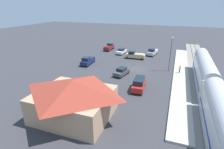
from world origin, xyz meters
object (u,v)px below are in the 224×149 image
Objects in this scene: pickup_navy at (88,61)px; sedan_white at (121,51)px; station_building at (74,98)px; pickup_silver at (152,52)px; pickup_tan at (135,55)px; sedan_charcoal at (122,71)px; suv_red at (139,84)px; pickup_maroon at (109,47)px; light_pole_near_platform at (171,50)px; pedestrian_on_platform at (180,69)px.

sedan_white is at bearing -111.29° from pickup_navy.
pickup_silver is at bearing -98.63° from station_building.
pickup_tan and pickup_navy have the same top height.
sedan_white is (5.24, -3.75, -0.15)m from pickup_tan.
suv_red is at bearing 131.50° from sedan_charcoal.
sedan_charcoal is at bearing 117.65° from pickup_maroon.
sedan_charcoal is at bearing -95.40° from station_building.
light_pole_near_platform is at bearing 143.73° from sedan_white.
pickup_navy is 0.69× the size of light_pole_near_platform.
station_building is 2.23× the size of sedan_charcoal.
pickup_navy is (15.68, -10.04, -0.12)m from suv_red.
pickup_silver is at bearing -133.74° from pickup_navy.
pickup_navy is at bearing -32.62° from suv_red.
suv_red is (6.91, 10.89, -0.13)m from pedestrian_on_platform.
sedan_charcoal is 0.60× the size of light_pole_near_platform.
station_building is at bearing 59.17° from suv_red.
pickup_silver is 1.18× the size of sedan_charcoal.
station_building is 1.33× the size of light_pole_near_platform.
pickup_maroon is 16.72m from pickup_navy.
sedan_white is at bearing 147.29° from pickup_maroon.
pickup_silver and pickup_maroon have the same top height.
pickup_navy is at bearing 5.98° from light_pole_near_platform.
sedan_charcoal is 0.88× the size of pickup_tan.
station_building is 39.17m from pickup_maroon.
station_building reaches higher than suv_red.
pickup_maroon is at bearing -76.11° from station_building.
station_building reaches higher than pickup_tan.
pickup_maroon is at bearing -5.93° from pickup_silver.
light_pole_near_platform is (-4.50, -12.15, 3.88)m from suv_red.
pedestrian_on_platform is at bearing 145.42° from pickup_maroon.
station_building is 2.28× the size of sedan_white.
pickup_silver reaches higher than pedestrian_on_platform.
pickup_navy reaches higher than sedan_white.
suv_red is 13.52m from light_pole_near_platform.
station_building is 26.02m from light_pole_near_platform.
sedan_white is 0.85× the size of pickup_navy.
station_building is 30.76m from pickup_tan.
sedan_charcoal is 11.42m from pickup_navy.
pedestrian_on_platform reaches higher than sedan_charcoal.
pickup_tan is at bearing 144.43° from sedan_white.
light_pole_near_platform is (-20.59, 14.60, 4.00)m from pickup_maroon.
pickup_navy is at bearing 46.26° from pickup_silver.
pickup_silver is at bearing -101.42° from sedan_charcoal.
sedan_white is (10.56, -23.20, -0.27)m from suv_red.
pickup_maroon is at bearing -32.71° from sedan_white.
pickup_navy is at bearing 68.71° from sedan_white.
station_building is 36.90m from pickup_silver.
suv_red is (-5.10, 5.76, 0.27)m from sedan_charcoal.
light_pole_near_platform is at bearing -110.31° from suv_red.
pickup_maroon is at bearing -34.13° from pickup_tan.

